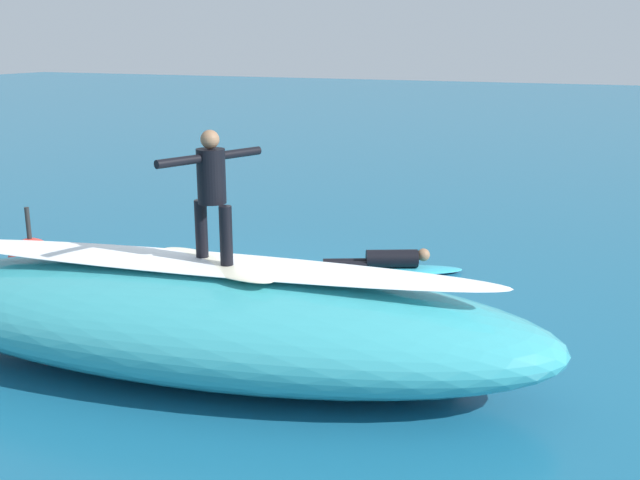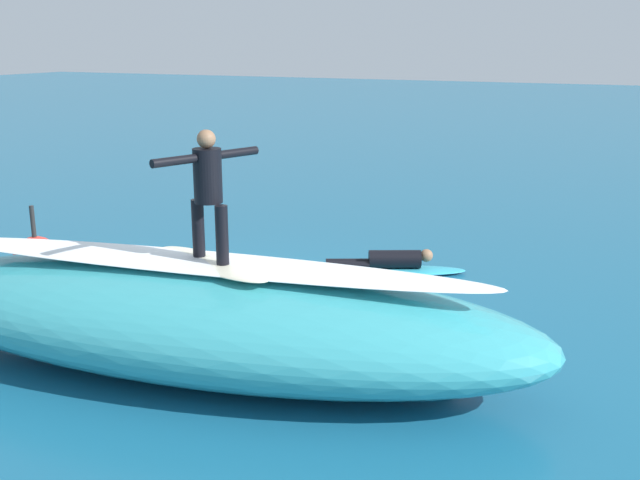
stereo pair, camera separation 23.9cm
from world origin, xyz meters
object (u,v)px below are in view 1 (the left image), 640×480
(surfboard_paddling, at_px, (392,270))
(surfboard_riding, at_px, (215,264))
(surfer_riding, at_px, (212,186))
(buoy_marker, at_px, (32,260))
(surfer_paddling, at_px, (384,260))

(surfboard_paddling, bearing_deg, surfboard_riding, -124.04)
(surfer_riding, height_order, buoy_marker, surfer_riding)
(surfer_paddling, height_order, buoy_marker, buoy_marker)
(surfer_paddling, bearing_deg, surfboard_paddling, 0.00)
(surfer_riding, relative_size, buoy_marker, 1.20)
(surfer_riding, bearing_deg, buoy_marker, -0.33)
(surfboard_riding, height_order, surfer_riding, surfer_riding)
(surfboard_riding, bearing_deg, buoy_marker, -0.33)
(surfboard_riding, height_order, buoy_marker, surfboard_riding)
(surfboard_riding, relative_size, surfer_riding, 1.30)
(surfboard_riding, height_order, surfboard_paddling, surfboard_riding)
(surfboard_paddling, height_order, buoy_marker, buoy_marker)
(surfboard_riding, xyz_separation_m, buoy_marker, (4.54, -1.74, -0.97))
(surfboard_paddling, xyz_separation_m, buoy_marker, (5.23, 2.79, 0.32))
(surfboard_riding, xyz_separation_m, surfer_riding, (0.00, 0.00, 0.92))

